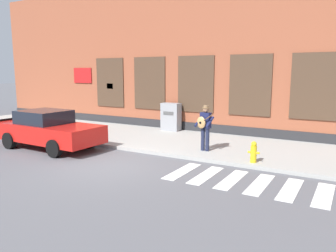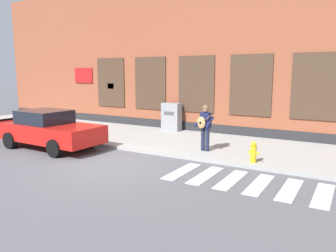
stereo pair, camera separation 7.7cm
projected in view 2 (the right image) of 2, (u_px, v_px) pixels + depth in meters
ground_plane at (110, 165)px, 10.87m from camera, size 160.00×160.00×0.00m
sidewalk at (173, 140)px, 14.44m from camera, size 28.00×4.71×0.13m
building_backdrop at (213, 57)px, 17.53m from camera, size 28.00×4.06×7.72m
crosswalk at (259, 184)px, 8.94m from camera, size 5.20×1.90×0.01m
red_car at (49, 129)px, 13.17m from camera, size 4.64×2.06×1.53m
busker at (205, 125)px, 12.09m from camera, size 0.72×0.58×1.70m
utility_box at (172, 117)px, 16.51m from camera, size 0.95×0.53×1.38m
fire_hydrant at (253, 152)px, 10.59m from camera, size 0.38×0.20×0.70m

